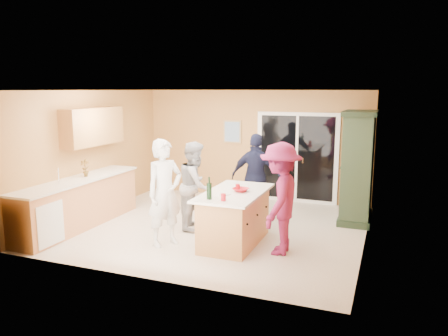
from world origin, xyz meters
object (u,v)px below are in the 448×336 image
(green_hutch, at_px, (358,168))
(woman_grey, at_px, (195,185))
(woman_white, at_px, (165,193))
(kitchen_island, at_px, (235,219))
(woman_magenta, at_px, (280,199))
(woman_navy, at_px, (256,177))

(green_hutch, bearing_deg, woman_grey, -151.09)
(woman_white, bearing_deg, kitchen_island, -36.12)
(green_hutch, height_order, woman_white, green_hutch)
(green_hutch, xyz_separation_m, woman_magenta, (-1.02, -2.26, -0.17))
(woman_grey, height_order, woman_navy, woman_navy)
(woman_grey, bearing_deg, woman_white, 162.21)
(woman_navy, distance_m, woman_magenta, 1.84)
(green_hutch, height_order, woman_grey, green_hutch)
(kitchen_island, relative_size, woman_grey, 1.04)
(woman_white, relative_size, woman_grey, 1.09)
(kitchen_island, relative_size, woman_white, 0.96)
(green_hutch, relative_size, woman_navy, 1.26)
(green_hutch, bearing_deg, woman_navy, -161.18)
(woman_navy, height_order, woman_magenta, woman_magenta)
(woman_grey, xyz_separation_m, woman_navy, (0.93, 0.91, 0.05))
(kitchen_island, bearing_deg, woman_magenta, -10.28)
(kitchen_island, bearing_deg, woman_navy, 92.25)
(woman_white, xyz_separation_m, woman_navy, (1.02, 1.95, -0.03))
(woman_grey, xyz_separation_m, woman_magenta, (1.81, -0.70, 0.07))
(kitchen_island, height_order, woman_grey, woman_grey)
(woman_white, distance_m, woman_magenta, 1.93)
(woman_grey, relative_size, woman_magenta, 0.92)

